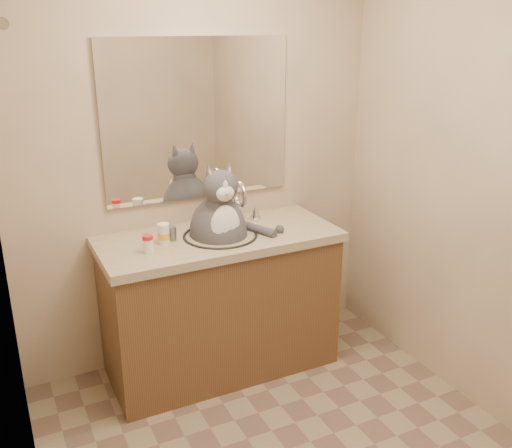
{
  "coord_description": "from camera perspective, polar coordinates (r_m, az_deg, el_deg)",
  "views": [
    {
      "loc": [
        -1.12,
        -1.8,
        1.97
      ],
      "look_at": [
        0.08,
        0.65,
        1.0
      ],
      "focal_mm": 40.0,
      "sensor_mm": 36.0,
      "label": 1
    }
  ],
  "objects": [
    {
      "name": "grey_canister",
      "position": [
        3.12,
        -8.42,
        -0.94
      ],
      "size": [
        0.06,
        0.06,
        0.08
      ],
      "rotation": [
        0.0,
        0.0,
        0.23
      ],
      "color": "slate",
      "rests_on": "vanity"
    },
    {
      "name": "vanity",
      "position": [
        3.35,
        -3.57,
        -7.6
      ],
      "size": [
        1.34,
        0.59,
        1.12
      ],
      "color": "brown",
      "rests_on": "ground"
    },
    {
      "name": "pill_bottle_orange",
      "position": [
        3.07,
        -9.23,
        -1.01
      ],
      "size": [
        0.07,
        0.07,
        0.11
      ],
      "rotation": [
        0.0,
        0.0,
        -0.06
      ],
      "color": "white",
      "rests_on": "vanity"
    },
    {
      "name": "shower_curtain",
      "position": [
        2.12,
        -21.53,
        -8.3
      ],
      "size": [
        0.02,
        1.3,
        1.93
      ],
      "color": "beige",
      "rests_on": "ground"
    },
    {
      "name": "cat",
      "position": [
        3.17,
        -3.67,
        -0.37
      ],
      "size": [
        0.45,
        0.38,
        0.63
      ],
      "rotation": [
        0.0,
        0.0,
        -0.05
      ],
      "color": "#49494E",
      "rests_on": "vanity"
    },
    {
      "name": "room",
      "position": [
        2.26,
        5.53,
        -0.55
      ],
      "size": [
        2.22,
        2.52,
        2.42
      ],
      "color": "gray",
      "rests_on": "ground"
    },
    {
      "name": "mirror",
      "position": [
        3.27,
        -5.81,
        10.32
      ],
      "size": [
        1.1,
        0.02,
        0.9
      ],
      "primitive_type": "cube",
      "color": "white",
      "rests_on": "room"
    },
    {
      "name": "pill_bottle_redcap",
      "position": [
        2.97,
        -10.76,
        -1.97
      ],
      "size": [
        0.07,
        0.07,
        0.1
      ],
      "rotation": [
        0.0,
        0.0,
        -0.34
      ],
      "color": "white",
      "rests_on": "vanity"
    }
  ]
}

